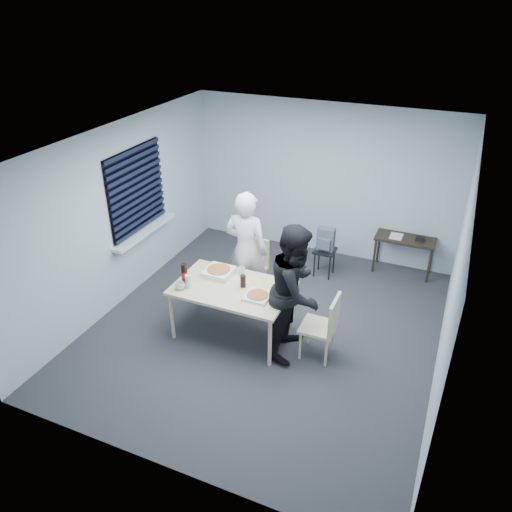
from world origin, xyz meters
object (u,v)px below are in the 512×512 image
at_px(soda_bottle, 184,274).
at_px(stool, 325,256).
at_px(dining_table, 233,291).
at_px(chair_right, 325,323).
at_px(chair_far, 253,263).
at_px(backpack, 326,240).
at_px(mug_b, 241,271).
at_px(person_white, 246,250).
at_px(side_table, 405,242).
at_px(person_black, 296,291).
at_px(mug_a, 180,286).

bearing_deg(soda_bottle, stool, 58.28).
relative_size(dining_table, chair_right, 1.70).
height_order(dining_table, chair_far, chair_far).
relative_size(backpack, mug_b, 3.77).
bearing_deg(person_white, dining_table, 100.33).
height_order(person_white, stool, person_white).
distance_m(chair_far, side_table, 2.51).
height_order(person_black, mug_a, person_black).
bearing_deg(chair_right, chair_far, 144.28).
distance_m(chair_right, stool, 2.05).
height_order(chair_far, side_table, chair_far).
xyz_separation_m(chair_far, person_black, (1.02, -1.02, 0.37)).
height_order(chair_right, backpack, chair_right).
xyz_separation_m(dining_table, side_table, (1.83, 2.56, -0.13)).
relative_size(person_black, soda_bottle, 6.45).
distance_m(chair_right, person_black, 0.55).
bearing_deg(mug_a, stool, 60.73).
xyz_separation_m(chair_far, stool, (0.84, 0.94, -0.16)).
bearing_deg(backpack, person_black, -67.10).
height_order(chair_right, mug_a, chair_right).
distance_m(mug_a, soda_bottle, 0.19).
bearing_deg(dining_table, chair_right, 0.50).
relative_size(stool, backpack, 1.22).
relative_size(dining_table, person_black, 0.85).
xyz_separation_m(chair_far, mug_b, (0.12, -0.68, 0.27)).
bearing_deg(person_black, mug_b, 69.04).
bearing_deg(backpack, chair_right, -55.78).
bearing_deg(stool, backpack, -90.00).
xyz_separation_m(person_black, backpack, (-0.17, 1.95, -0.24)).
distance_m(person_white, mug_b, 0.40).
height_order(side_table, backpack, backpack).
relative_size(chair_far, mug_b, 8.90).
xyz_separation_m(person_black, stool, (-0.17, 1.96, -0.54)).
relative_size(chair_far, soda_bottle, 3.24).
distance_m(person_black, backpack, 1.97).
xyz_separation_m(person_black, side_table, (0.98, 2.55, -0.34)).
xyz_separation_m(side_table, soda_bottle, (-2.46, -2.71, 0.32)).
xyz_separation_m(side_table, mug_b, (-1.87, -2.21, 0.23)).
bearing_deg(chair_far, dining_table, -81.20).
height_order(side_table, mug_b, mug_b).
bearing_deg(person_black, mug_a, 102.53).
bearing_deg(side_table, chair_right, -102.72).
distance_m(side_table, mug_b, 2.90).
bearing_deg(person_white, mug_a, 66.05).
xyz_separation_m(stool, mug_b, (-0.72, -1.62, 0.43)).
relative_size(stool, mug_a, 3.74).
distance_m(chair_far, chair_right, 1.75).
relative_size(person_white, mug_b, 17.70).
bearing_deg(person_white, backpack, -123.60).
distance_m(chair_far, mug_a, 1.44).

